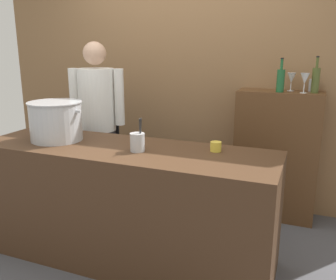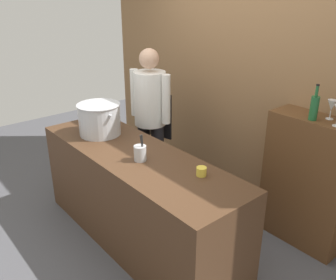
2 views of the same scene
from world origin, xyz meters
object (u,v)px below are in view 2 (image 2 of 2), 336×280
at_px(stockpot_large, 99,119).
at_px(wine_bottle_green, 314,107).
at_px(chef, 150,113).
at_px(utensil_crock, 140,153).
at_px(wine_glass_wide, 332,106).
at_px(butter_jar, 201,171).

bearing_deg(stockpot_large, wine_bottle_green, 35.16).
height_order(chef, utensil_crock, chef).
height_order(utensil_crock, wine_bottle_green, wine_bottle_green).
xyz_separation_m(stockpot_large, wine_glass_wide, (1.65, 1.23, 0.28)).
xyz_separation_m(butter_jar, wine_glass_wide, (0.41, 1.07, 0.40)).
bearing_deg(wine_bottle_green, stockpot_large, -144.84).
relative_size(stockpot_large, utensil_crock, 1.95).
bearing_deg(wine_glass_wide, utensil_crock, -125.74).
bearing_deg(stockpot_large, utensil_crock, -3.70).
bearing_deg(wine_glass_wide, chef, -161.00).
xyz_separation_m(stockpot_large, utensil_crock, (0.73, -0.05, -0.08)).
relative_size(chef, stockpot_large, 3.52).
relative_size(stockpot_large, butter_jar, 5.95).
bearing_deg(wine_glass_wide, wine_bottle_green, -123.64).
height_order(wine_bottle_green, wine_glass_wide, wine_bottle_green).
relative_size(utensil_crock, wine_glass_wide, 1.46).
bearing_deg(stockpot_large, wine_glass_wide, 36.66).
bearing_deg(wine_bottle_green, wine_glass_wide, 56.36).
xyz_separation_m(stockpot_large, wine_bottle_green, (1.57, 1.10, 0.28)).
xyz_separation_m(utensil_crock, wine_bottle_green, (0.84, 1.15, 0.36)).
height_order(stockpot_large, wine_bottle_green, wine_bottle_green).
relative_size(stockpot_large, wine_glass_wide, 2.85).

